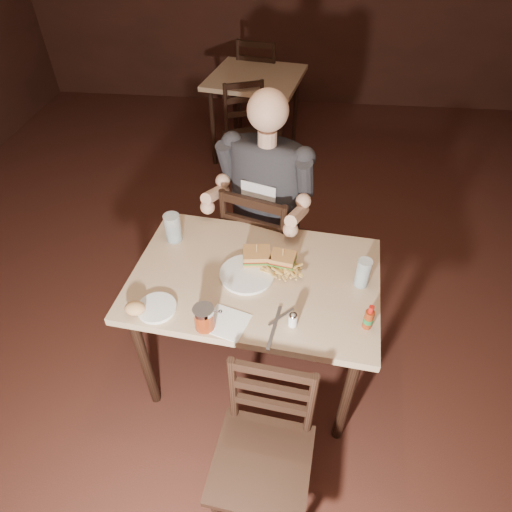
# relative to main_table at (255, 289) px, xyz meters

# --- Properties ---
(room_shell) EXTENTS (7.00, 7.00, 7.00)m
(room_shell) POSITION_rel_main_table_xyz_m (0.09, 0.31, 0.72)
(room_shell) COLOR black
(room_shell) RESTS_ON ground
(main_table) EXTENTS (1.22, 0.88, 0.77)m
(main_table) POSITION_rel_main_table_xyz_m (0.00, 0.00, 0.00)
(main_table) COLOR tan
(main_table) RESTS_ON ground
(bg_table) EXTENTS (0.93, 0.93, 0.77)m
(bg_table) POSITION_rel_main_table_xyz_m (-0.25, 2.52, -0.00)
(bg_table) COLOR tan
(bg_table) RESTS_ON ground
(chair_far) EXTENTS (0.55, 0.58, 0.93)m
(chair_far) POSITION_rel_main_table_xyz_m (0.01, 0.57, -0.22)
(chair_far) COLOR black
(chair_far) RESTS_ON ground
(chair_near) EXTENTS (0.44, 0.47, 0.84)m
(chair_near) POSITION_rel_main_table_xyz_m (0.10, -0.70, -0.26)
(chair_near) COLOR black
(chair_near) RESTS_ON ground
(bg_chair_far) EXTENTS (0.52, 0.55, 0.95)m
(bg_chair_far) POSITION_rel_main_table_xyz_m (-0.25, 3.07, -0.21)
(bg_chair_far) COLOR black
(bg_chair_far) RESTS_ON ground
(bg_chair_near) EXTENTS (0.52, 0.54, 0.85)m
(bg_chair_near) POSITION_rel_main_table_xyz_m (-0.25, 1.97, -0.26)
(bg_chair_near) COLOR black
(bg_chair_near) RESTS_ON ground
(diner) EXTENTS (0.65, 0.57, 0.94)m
(diner) POSITION_rel_main_table_xyz_m (-0.01, 0.53, 0.27)
(diner) COLOR #29282C
(diner) RESTS_ON chair_far
(dinner_plate) EXTENTS (0.27, 0.27, 0.01)m
(dinner_plate) POSITION_rel_main_table_xyz_m (-0.04, -0.00, 0.09)
(dinner_plate) COLOR white
(dinner_plate) RESTS_ON main_table
(sandwich_left) EXTENTS (0.14, 0.12, 0.11)m
(sandwich_left) POSITION_rel_main_table_xyz_m (-0.00, 0.09, 0.15)
(sandwich_left) COLOR tan
(sandwich_left) RESTS_ON dinner_plate
(sandwich_right) EXTENTS (0.13, 0.11, 0.10)m
(sandwich_right) POSITION_rel_main_table_xyz_m (0.12, 0.07, 0.15)
(sandwich_right) COLOR tan
(sandwich_right) RESTS_ON dinner_plate
(fries_pile) EXTENTS (0.24, 0.18, 0.04)m
(fries_pile) POSITION_rel_main_table_xyz_m (0.12, 0.03, 0.12)
(fries_pile) COLOR #DCAF56
(fries_pile) RESTS_ON dinner_plate
(ketchup_dollop) EXTENTS (0.05, 0.05, 0.01)m
(ketchup_dollop) POSITION_rel_main_table_xyz_m (0.11, 0.09, 0.11)
(ketchup_dollop) COLOR maroon
(ketchup_dollop) RESTS_ON dinner_plate
(glass_left) EXTENTS (0.09, 0.09, 0.15)m
(glass_left) POSITION_rel_main_table_xyz_m (-0.43, 0.22, 0.16)
(glass_left) COLOR silver
(glass_left) RESTS_ON main_table
(glass_right) EXTENTS (0.07, 0.07, 0.15)m
(glass_right) POSITION_rel_main_table_xyz_m (0.48, -0.00, 0.16)
(glass_right) COLOR silver
(glass_right) RESTS_ON main_table
(hot_sauce) EXTENTS (0.04, 0.04, 0.13)m
(hot_sauce) POSITION_rel_main_table_xyz_m (0.49, -0.25, 0.15)
(hot_sauce) COLOR maroon
(hot_sauce) RESTS_ON main_table
(salt_shaker) EXTENTS (0.04, 0.04, 0.07)m
(salt_shaker) POSITION_rel_main_table_xyz_m (0.18, -0.27, 0.12)
(salt_shaker) COLOR white
(salt_shaker) RESTS_ON main_table
(syrup_dispenser) EXTENTS (0.10, 0.10, 0.11)m
(syrup_dispenser) POSITION_rel_main_table_xyz_m (-0.18, -0.31, 0.14)
(syrup_dispenser) COLOR maroon
(syrup_dispenser) RESTS_ON main_table
(napkin) EXTENTS (0.21, 0.20, 0.00)m
(napkin) POSITION_rel_main_table_xyz_m (-0.09, -0.29, 0.09)
(napkin) COLOR white
(napkin) RESTS_ON main_table
(knife) EXTENTS (0.05, 0.23, 0.01)m
(knife) POSITION_rel_main_table_xyz_m (0.11, -0.29, 0.09)
(knife) COLOR silver
(knife) RESTS_ON napkin
(fork) EXTENTS (0.11, 0.11, 0.00)m
(fork) POSITION_rel_main_table_xyz_m (0.14, -0.24, 0.09)
(fork) COLOR silver
(fork) RESTS_ON napkin
(side_plate) EXTENTS (0.18, 0.18, 0.01)m
(side_plate) POSITION_rel_main_table_xyz_m (-0.40, -0.24, 0.09)
(side_plate) COLOR white
(side_plate) RESTS_ON main_table
(bread_roll) EXTENTS (0.09, 0.08, 0.05)m
(bread_roll) POSITION_rel_main_table_xyz_m (-0.48, -0.28, 0.13)
(bread_roll) COLOR tan
(bread_roll) RESTS_ON side_plate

